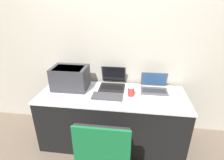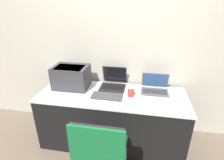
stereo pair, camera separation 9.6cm
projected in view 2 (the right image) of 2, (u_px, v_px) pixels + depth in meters
The scene contains 9 objects.
ground_plane at pixel (107, 158), 2.19m from camera, with size 14.00×14.00×0.00m, color #6B5B4C.
wall_back at pixel (118, 42), 2.36m from camera, with size 8.00×0.05×2.60m.
table at pixel (112, 118), 2.35m from camera, with size 1.85×0.70×0.73m.
printer at pixel (71, 76), 2.32m from camera, with size 0.45×0.33×0.30m.
laptop_left at pixel (113, 82), 2.39m from camera, with size 0.34×0.35×0.26m.
laptop_right at pixel (155, 88), 2.26m from camera, with size 0.34×0.28×0.22m.
external_keyboard at pixel (107, 96), 2.13m from camera, with size 0.38×0.18×0.02m.
coffee_cup at pixel (131, 92), 2.13m from camera, with size 0.08×0.08×0.12m.
chair at pixel (100, 148), 1.61m from camera, with size 0.49×0.43×0.87m.
Camera 2 is at (0.34, -1.57, 1.79)m, focal length 28.00 mm.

